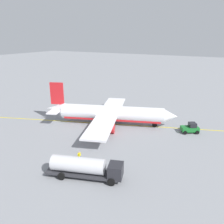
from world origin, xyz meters
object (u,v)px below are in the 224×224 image
safety_cone_nose (160,117)px  refueling_worker (79,156)px  airplane (110,114)px  fuel_tanker (85,167)px  pushback_tug (190,128)px

safety_cone_nose → refueling_worker: bearing=-100.6°
airplane → fuel_tanker: airplane is taller
refueling_worker → airplane: bearing=103.0°
refueling_worker → pushback_tug: bearing=57.5°
airplane → refueling_worker: airplane is taller
fuel_tanker → pushback_tug: fuel_tanker is taller
fuel_tanker → refueling_worker: size_ratio=6.72×
airplane → pushback_tug: airplane is taller
airplane → refueling_worker: 17.78m
airplane → safety_cone_nose: bearing=47.4°
airplane → pushback_tug: 18.00m
refueling_worker → safety_cone_nose: 27.58m
pushback_tug → safety_cone_nose: (-8.43, 5.90, -0.72)m
airplane → safety_cone_nose: 13.58m
pushback_tug → refueling_worker: size_ratio=2.41×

